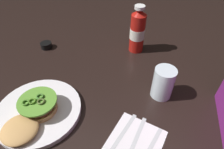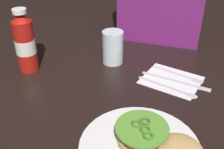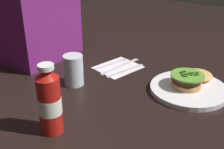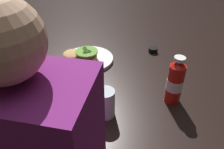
{
  "view_description": "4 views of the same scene",
  "coord_description": "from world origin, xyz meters",
  "px_view_note": "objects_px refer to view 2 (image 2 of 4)",
  "views": [
    {
      "loc": [
        0.45,
        0.23,
        0.5
      ],
      "look_at": [
        -0.01,
        0.1,
        0.07
      ],
      "focal_mm": 30.15,
      "sensor_mm": 36.0,
      "label": 1
    },
    {
      "loc": [
        0.24,
        -0.53,
        0.47
      ],
      "look_at": [
        0.03,
        0.11,
        0.06
      ],
      "focal_mm": 44.02,
      "sensor_mm": 36.0,
      "label": 2
    },
    {
      "loc": [
        -0.75,
        -0.39,
        0.52
      ],
      "look_at": [
        -0.0,
        0.12,
        0.07
      ],
      "focal_mm": 47.34,
      "sensor_mm": 36.0,
      "label": 3
    },
    {
      "loc": [
        -0.17,
        0.86,
        0.6
      ],
      "look_at": [
        -0.01,
        0.08,
        0.05
      ],
      "focal_mm": 34.59,
      "sensor_mm": 36.0,
      "label": 4
    }
  ],
  "objects_px": {
    "ketchup_bottle": "(25,43)",
    "spoon_utensil": "(175,89)",
    "dinner_plate": "(139,148)",
    "butter_knife": "(180,81)",
    "fork_utensil": "(182,75)",
    "water_glass": "(113,47)",
    "napkin": "(171,80)",
    "burger_sandwich": "(155,140)"
  },
  "relations": [
    {
      "from": "burger_sandwich",
      "to": "butter_knife",
      "type": "bearing_deg",
      "value": 85.87
    },
    {
      "from": "dinner_plate",
      "to": "water_glass",
      "type": "relative_size",
      "value": 2.38
    },
    {
      "from": "dinner_plate",
      "to": "ketchup_bottle",
      "type": "bearing_deg",
      "value": 151.5
    },
    {
      "from": "burger_sandwich",
      "to": "napkin",
      "type": "xyz_separation_m",
      "value": [
        -0.0,
        0.31,
        -0.04
      ]
    },
    {
      "from": "fork_utensil",
      "to": "burger_sandwich",
      "type": "bearing_deg",
      "value": -93.79
    },
    {
      "from": "butter_knife",
      "to": "water_glass",
      "type": "bearing_deg",
      "value": 166.02
    },
    {
      "from": "napkin",
      "to": "butter_knife",
      "type": "relative_size",
      "value": 0.79
    },
    {
      "from": "napkin",
      "to": "fork_utensil",
      "type": "xyz_separation_m",
      "value": [
        0.03,
        0.04,
        0.0
      ]
    },
    {
      "from": "dinner_plate",
      "to": "burger_sandwich",
      "type": "relative_size",
      "value": 1.38
    },
    {
      "from": "napkin",
      "to": "fork_utensil",
      "type": "height_order",
      "value": "fork_utensil"
    },
    {
      "from": "water_glass",
      "to": "butter_knife",
      "type": "bearing_deg",
      "value": -13.98
    },
    {
      "from": "dinner_plate",
      "to": "butter_knife",
      "type": "distance_m",
      "value": 0.32
    },
    {
      "from": "water_glass",
      "to": "spoon_utensil",
      "type": "bearing_deg",
      "value": -24.65
    },
    {
      "from": "dinner_plate",
      "to": "spoon_utensil",
      "type": "relative_size",
      "value": 1.45
    },
    {
      "from": "dinner_plate",
      "to": "napkin",
      "type": "bearing_deg",
      "value": 85.15
    },
    {
      "from": "water_glass",
      "to": "spoon_utensil",
      "type": "distance_m",
      "value": 0.26
    },
    {
      "from": "dinner_plate",
      "to": "napkin",
      "type": "distance_m",
      "value": 0.32
    },
    {
      "from": "dinner_plate",
      "to": "water_glass",
      "type": "height_order",
      "value": "water_glass"
    },
    {
      "from": "ketchup_bottle",
      "to": "spoon_utensil",
      "type": "height_order",
      "value": "ketchup_bottle"
    },
    {
      "from": "water_glass",
      "to": "napkin",
      "type": "distance_m",
      "value": 0.23
    },
    {
      "from": "ketchup_bottle",
      "to": "spoon_utensil",
      "type": "xyz_separation_m",
      "value": [
        0.48,
        0.03,
        -0.09
      ]
    },
    {
      "from": "burger_sandwich",
      "to": "dinner_plate",
      "type": "bearing_deg",
      "value": -169.6
    },
    {
      "from": "napkin",
      "to": "fork_utensil",
      "type": "bearing_deg",
      "value": 52.94
    },
    {
      "from": "water_glass",
      "to": "fork_utensil",
      "type": "bearing_deg",
      "value": -4.34
    },
    {
      "from": "napkin",
      "to": "spoon_utensil",
      "type": "relative_size",
      "value": 0.92
    },
    {
      "from": "burger_sandwich",
      "to": "napkin",
      "type": "bearing_deg",
      "value": 90.86
    },
    {
      "from": "water_glass",
      "to": "napkin",
      "type": "bearing_deg",
      "value": -14.48
    },
    {
      "from": "spoon_utensil",
      "to": "fork_utensil",
      "type": "height_order",
      "value": "same"
    },
    {
      "from": "ketchup_bottle",
      "to": "fork_utensil",
      "type": "height_order",
      "value": "ketchup_bottle"
    },
    {
      "from": "water_glass",
      "to": "fork_utensil",
      "type": "relative_size",
      "value": 0.66
    },
    {
      "from": "spoon_utensil",
      "to": "dinner_plate",
      "type": "bearing_deg",
      "value": -99.57
    },
    {
      "from": "dinner_plate",
      "to": "fork_utensil",
      "type": "height_order",
      "value": "dinner_plate"
    },
    {
      "from": "ketchup_bottle",
      "to": "napkin",
      "type": "height_order",
      "value": "ketchup_bottle"
    },
    {
      "from": "napkin",
      "to": "butter_knife",
      "type": "bearing_deg",
      "value": -9.97
    },
    {
      "from": "napkin",
      "to": "water_glass",
      "type": "bearing_deg",
      "value": 165.52
    },
    {
      "from": "water_glass",
      "to": "butter_knife",
      "type": "relative_size",
      "value": 0.52
    },
    {
      "from": "napkin",
      "to": "butter_knife",
      "type": "distance_m",
      "value": 0.03
    },
    {
      "from": "burger_sandwich",
      "to": "fork_utensil",
      "type": "height_order",
      "value": "burger_sandwich"
    },
    {
      "from": "water_glass",
      "to": "burger_sandwich",
      "type": "bearing_deg",
      "value": -59.27
    },
    {
      "from": "ketchup_bottle",
      "to": "water_glass",
      "type": "distance_m",
      "value": 0.29
    },
    {
      "from": "ketchup_bottle",
      "to": "spoon_utensil",
      "type": "bearing_deg",
      "value": 3.43
    },
    {
      "from": "burger_sandwich",
      "to": "fork_utensil",
      "type": "bearing_deg",
      "value": 86.21
    }
  ]
}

